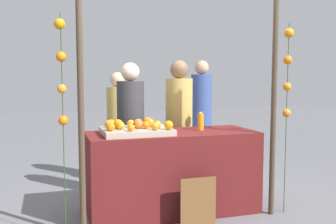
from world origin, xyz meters
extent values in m
plane|color=slate|center=(0.00, 0.00, 0.00)|extent=(24.00, 24.00, 0.00)
cube|color=#5B1919|center=(0.00, 0.00, 0.43)|extent=(1.79, 0.70, 0.87)
cube|color=#B2AD99|center=(-0.39, -0.02, 0.90)|extent=(0.70, 0.55, 0.06)
sphere|color=orange|center=(-0.38, -0.06, 0.97)|extent=(0.09, 0.09, 0.09)
sphere|color=orange|center=(-0.20, -0.11, 0.97)|extent=(0.08, 0.08, 0.08)
sphere|color=orange|center=(-0.57, 0.03, 0.97)|extent=(0.09, 0.09, 0.09)
sphere|color=orange|center=(-0.68, -0.14, 0.97)|extent=(0.08, 0.08, 0.08)
sphere|color=orange|center=(-0.67, -0.06, 0.96)|extent=(0.08, 0.08, 0.08)
sphere|color=orange|center=(-0.23, 0.17, 0.97)|extent=(0.09, 0.09, 0.09)
sphere|color=orange|center=(-0.49, -0.22, 0.96)|extent=(0.07, 0.07, 0.07)
sphere|color=orange|center=(-0.31, -0.09, 0.96)|extent=(0.08, 0.08, 0.08)
sphere|color=orange|center=(-0.56, -0.07, 0.96)|extent=(0.08, 0.08, 0.08)
sphere|color=orange|center=(-0.66, 0.09, 0.97)|extent=(0.08, 0.08, 0.08)
sphere|color=orange|center=(-0.62, 0.17, 0.96)|extent=(0.08, 0.08, 0.08)
sphere|color=orange|center=(-0.23, 0.05, 0.97)|extent=(0.08, 0.08, 0.08)
sphere|color=orange|center=(-0.25, -0.22, 0.96)|extent=(0.08, 0.08, 0.08)
sphere|color=orange|center=(-0.36, 0.03, 0.97)|extent=(0.09, 0.09, 0.09)
sphere|color=orange|center=(-0.11, -0.23, 0.97)|extent=(0.09, 0.09, 0.09)
sphere|color=orange|center=(-0.43, 0.06, 0.96)|extent=(0.08, 0.08, 0.08)
cylinder|color=orange|center=(0.34, 0.04, 0.96)|extent=(0.07, 0.07, 0.18)
cylinder|color=yellow|center=(0.34, 0.04, 1.05)|extent=(0.04, 0.04, 0.02)
cube|color=brown|center=(0.09, -0.52, 0.24)|extent=(0.36, 0.01, 0.51)
cube|color=black|center=(0.09, -0.51, 0.24)|extent=(0.34, 0.02, 0.48)
cylinder|color=#333338|center=(-0.32, 0.62, 0.70)|extent=(0.32, 0.32, 1.40)
sphere|color=beige|center=(-0.32, 0.62, 1.51)|extent=(0.22, 0.22, 0.22)
cylinder|color=tan|center=(0.29, 0.62, 0.71)|extent=(0.33, 0.33, 1.43)
sphere|color=brown|center=(0.29, 0.62, 1.54)|extent=(0.22, 0.22, 0.22)
cylinder|color=tan|center=(-0.33, 1.42, 0.65)|extent=(0.30, 0.30, 1.31)
sphere|color=tan|center=(-0.33, 1.42, 1.41)|extent=(0.20, 0.20, 0.20)
cylinder|color=#384C8C|center=(1.18, 2.05, 0.74)|extent=(0.34, 0.34, 1.48)
sphere|color=tan|center=(1.18, 2.05, 1.60)|extent=(0.23, 0.23, 0.23)
cylinder|color=#473828|center=(-0.98, -0.39, 1.11)|extent=(0.06, 0.06, 2.23)
cylinder|color=#473828|center=(0.98, -0.39, 1.11)|extent=(0.06, 0.06, 2.23)
cylinder|color=#2D4C23|center=(-1.13, -0.40, 1.00)|extent=(0.01, 0.01, 2.00)
sphere|color=orange|center=(-1.14, -0.40, 1.90)|extent=(0.09, 0.09, 0.09)
sphere|color=orange|center=(-1.13, -0.40, 1.62)|extent=(0.09, 0.09, 0.09)
sphere|color=orange|center=(-1.13, -0.41, 1.35)|extent=(0.08, 0.08, 0.08)
sphere|color=orange|center=(-1.13, -0.41, 1.07)|extent=(0.09, 0.09, 0.09)
cylinder|color=#2D4C23|center=(1.13, -0.40, 1.00)|extent=(0.01, 0.01, 2.00)
sphere|color=orange|center=(1.13, -0.40, 1.90)|extent=(0.10, 0.10, 0.10)
sphere|color=orange|center=(1.12, -0.41, 1.62)|extent=(0.09, 0.09, 0.09)
sphere|color=orange|center=(1.13, -0.39, 1.35)|extent=(0.09, 0.09, 0.09)
sphere|color=orange|center=(1.13, -0.40, 1.07)|extent=(0.09, 0.09, 0.09)
camera|label=1|loc=(-1.25, -3.83, 1.46)|focal=40.95mm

